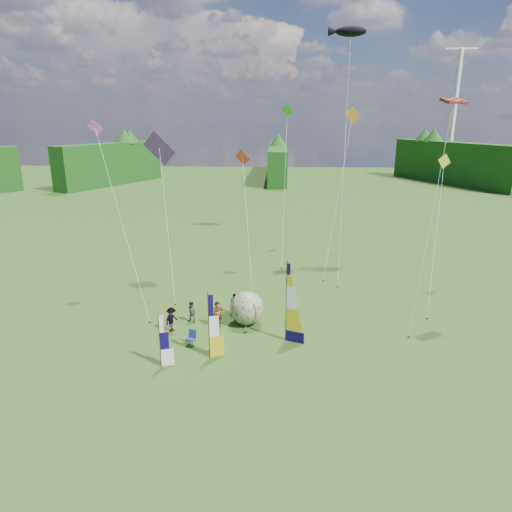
{
  "coord_description": "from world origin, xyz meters",
  "views": [
    {
      "loc": [
        0.37,
        -23.09,
        13.79
      ],
      "look_at": [
        -1.0,
        4.0,
        5.5
      ],
      "focal_mm": 32.0,
      "sensor_mm": 36.0,
      "label": 1
    }
  ],
  "objects_px": {
    "spectator_d": "(235,304)",
    "camp_chair": "(191,338)",
    "feather_banner_main": "(286,303)",
    "side_banner_left": "(209,327)",
    "bol_inflatable": "(247,308)",
    "spectator_b": "(192,312)",
    "spectator_a": "(218,314)",
    "spectator_c": "(172,320)",
    "side_banner_far": "(160,342)",
    "kite_whale": "(345,142)"
  },
  "relations": [
    {
      "from": "spectator_a",
      "to": "camp_chair",
      "type": "distance_m",
      "value": 3.05
    },
    {
      "from": "spectator_b",
      "to": "spectator_c",
      "type": "distance_m",
      "value": 1.79
    },
    {
      "from": "bol_inflatable",
      "to": "spectator_d",
      "type": "distance_m",
      "value": 1.95
    },
    {
      "from": "spectator_a",
      "to": "spectator_c",
      "type": "height_order",
      "value": "spectator_a"
    },
    {
      "from": "spectator_a",
      "to": "camp_chair",
      "type": "xyz_separation_m",
      "value": [
        -1.36,
        -2.7,
        -0.42
      ]
    },
    {
      "from": "spectator_a",
      "to": "spectator_d",
      "type": "height_order",
      "value": "spectator_a"
    },
    {
      "from": "spectator_d",
      "to": "camp_chair",
      "type": "height_order",
      "value": "spectator_d"
    },
    {
      "from": "spectator_a",
      "to": "camp_chair",
      "type": "bearing_deg",
      "value": -146.12
    },
    {
      "from": "feather_banner_main",
      "to": "spectator_d",
      "type": "distance_m",
      "value": 5.7
    },
    {
      "from": "side_banner_left",
      "to": "side_banner_far",
      "type": "xyz_separation_m",
      "value": [
        -2.63,
        -1.21,
        -0.4
      ]
    },
    {
      "from": "bol_inflatable",
      "to": "spectator_b",
      "type": "xyz_separation_m",
      "value": [
        -3.85,
        -0.01,
        -0.41
      ]
    },
    {
      "from": "spectator_a",
      "to": "spectator_b",
      "type": "distance_m",
      "value": 1.99
    },
    {
      "from": "side_banner_left",
      "to": "spectator_c",
      "type": "height_order",
      "value": "side_banner_left"
    },
    {
      "from": "side_banner_far",
      "to": "spectator_c",
      "type": "height_order",
      "value": "side_banner_far"
    },
    {
      "from": "spectator_a",
      "to": "kite_whale",
      "type": "xyz_separation_m",
      "value": [
        9.91,
        14.07,
        10.72
      ]
    },
    {
      "from": "side_banner_left",
      "to": "spectator_b",
      "type": "height_order",
      "value": "side_banner_left"
    },
    {
      "from": "spectator_a",
      "to": "spectator_c",
      "type": "bearing_deg",
      "value": 166.26
    },
    {
      "from": "spectator_c",
      "to": "kite_whale",
      "type": "distance_m",
      "value": 22.47
    },
    {
      "from": "bol_inflatable",
      "to": "spectator_d",
      "type": "relative_size",
      "value": 1.5
    },
    {
      "from": "bol_inflatable",
      "to": "camp_chair",
      "type": "height_order",
      "value": "bol_inflatable"
    },
    {
      "from": "camp_chair",
      "to": "spectator_a",
      "type": "bearing_deg",
      "value": 78.68
    },
    {
      "from": "camp_chair",
      "to": "side_banner_far",
      "type": "bearing_deg",
      "value": -99.29
    },
    {
      "from": "bol_inflatable",
      "to": "spectator_c",
      "type": "height_order",
      "value": "bol_inflatable"
    },
    {
      "from": "side_banner_left",
      "to": "camp_chair",
      "type": "xyz_separation_m",
      "value": [
        -1.4,
        1.47,
        -1.52
      ]
    },
    {
      "from": "spectator_d",
      "to": "bol_inflatable",
      "type": "bearing_deg",
      "value": 168.8
    },
    {
      "from": "spectator_d",
      "to": "side_banner_far",
      "type": "bearing_deg",
      "value": 111.73
    },
    {
      "from": "spectator_d",
      "to": "camp_chair",
      "type": "distance_m",
      "value": 5.42
    },
    {
      "from": "bol_inflatable",
      "to": "camp_chair",
      "type": "bearing_deg",
      "value": -135.22
    },
    {
      "from": "bol_inflatable",
      "to": "feather_banner_main",
      "type": "bearing_deg",
      "value": -41.71
    },
    {
      "from": "spectator_c",
      "to": "spectator_d",
      "type": "bearing_deg",
      "value": -25.22
    },
    {
      "from": "spectator_d",
      "to": "spectator_a",
      "type": "bearing_deg",
      "value": 113.58
    },
    {
      "from": "feather_banner_main",
      "to": "kite_whale",
      "type": "distance_m",
      "value": 18.99
    },
    {
      "from": "spectator_a",
      "to": "kite_whale",
      "type": "relative_size",
      "value": 0.08
    },
    {
      "from": "camp_chair",
      "to": "spectator_d",
      "type": "bearing_deg",
      "value": 80.26
    },
    {
      "from": "spectator_a",
      "to": "spectator_d",
      "type": "xyz_separation_m",
      "value": [
        0.94,
        2.2,
        -0.12
      ]
    },
    {
      "from": "side_banner_far",
      "to": "spectator_d",
      "type": "xyz_separation_m",
      "value": [
        3.52,
        7.58,
        -0.82
      ]
    },
    {
      "from": "bol_inflatable",
      "to": "spectator_a",
      "type": "relative_size",
      "value": 1.29
    },
    {
      "from": "side_banner_left",
      "to": "camp_chair",
      "type": "bearing_deg",
      "value": 117.71
    },
    {
      "from": "camp_chair",
      "to": "feather_banner_main",
      "type": "bearing_deg",
      "value": 24.23
    },
    {
      "from": "side_banner_far",
      "to": "spectator_a",
      "type": "bearing_deg",
      "value": 45.29
    },
    {
      "from": "spectator_d",
      "to": "camp_chair",
      "type": "relative_size",
      "value": 1.61
    },
    {
      "from": "bol_inflatable",
      "to": "spectator_c",
      "type": "distance_m",
      "value": 5.16
    },
    {
      "from": "side_banner_far",
      "to": "spectator_d",
      "type": "height_order",
      "value": "side_banner_far"
    },
    {
      "from": "side_banner_left",
      "to": "spectator_b",
      "type": "distance_m",
      "value": 5.27
    },
    {
      "from": "bol_inflatable",
      "to": "spectator_d",
      "type": "bearing_deg",
      "value": 122.14
    },
    {
      "from": "feather_banner_main",
      "to": "side_banner_left",
      "type": "height_order",
      "value": "feather_banner_main"
    },
    {
      "from": "feather_banner_main",
      "to": "spectator_c",
      "type": "distance_m",
      "value": 7.85
    },
    {
      "from": "spectator_c",
      "to": "side_banner_far",
      "type": "bearing_deg",
      "value": -147.73
    },
    {
      "from": "feather_banner_main",
      "to": "side_banner_far",
      "type": "bearing_deg",
      "value": -132.1
    },
    {
      "from": "side_banner_far",
      "to": "bol_inflatable",
      "type": "bearing_deg",
      "value": 33.7
    }
  ]
}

